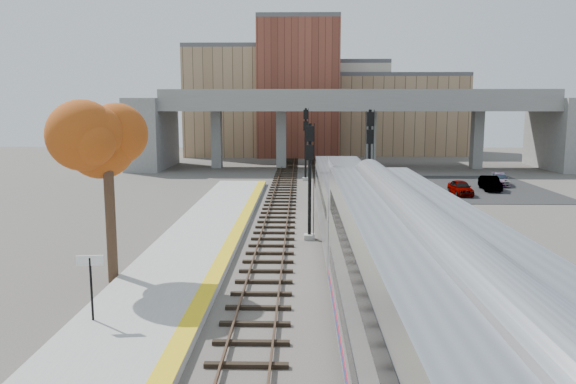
# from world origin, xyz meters

# --- Properties ---
(ground) EXTENTS (160.00, 160.00, 0.00)m
(ground) POSITION_xyz_m (0.00, 0.00, 0.00)
(ground) COLOR #47423D
(ground) RESTS_ON ground
(platform) EXTENTS (4.50, 60.00, 0.35)m
(platform) POSITION_xyz_m (-7.25, 0.00, 0.17)
(platform) COLOR #9E9E99
(platform) RESTS_ON ground
(yellow_strip) EXTENTS (0.70, 60.00, 0.01)m
(yellow_strip) POSITION_xyz_m (-5.35, 0.00, 0.35)
(yellow_strip) COLOR yellow
(yellow_strip) RESTS_ON platform
(tracks) EXTENTS (10.70, 95.00, 0.25)m
(tracks) POSITION_xyz_m (0.93, 12.50, 0.08)
(tracks) COLOR black
(tracks) RESTS_ON ground
(overpass) EXTENTS (54.00, 12.00, 9.50)m
(overpass) POSITION_xyz_m (4.92, 45.00, 5.81)
(overpass) COLOR slate
(overpass) RESTS_ON ground
(buildings_far) EXTENTS (43.00, 21.00, 20.60)m
(buildings_far) POSITION_xyz_m (1.26, 66.57, 7.88)
(buildings_far) COLOR #A0805D
(buildings_far) RESTS_ON ground
(parking_lot) EXTENTS (14.00, 18.00, 0.04)m
(parking_lot) POSITION_xyz_m (14.00, 28.00, 0.02)
(parking_lot) COLOR black
(parking_lot) RESTS_ON ground
(locomotive) EXTENTS (3.02, 19.05, 4.10)m
(locomotive) POSITION_xyz_m (1.00, 7.47, 2.28)
(locomotive) COLOR #A8AAB2
(locomotive) RESTS_ON ground
(signal_mast_near) EXTENTS (0.60, 0.64, 6.65)m
(signal_mast_near) POSITION_xyz_m (-1.10, 7.11, 3.22)
(signal_mast_near) COLOR #9E9E99
(signal_mast_near) RESTS_ON ground
(signal_mast_mid) EXTENTS (0.60, 0.64, 7.38)m
(signal_mast_mid) POSITION_xyz_m (3.00, 13.32, 3.72)
(signal_mast_mid) COLOR #9E9E99
(signal_mast_mid) RESTS_ON ground
(signal_mast_far) EXTENTS (0.60, 0.64, 7.39)m
(signal_mast_far) POSITION_xyz_m (-1.10, 32.98, 3.73)
(signal_mast_far) COLOR #9E9E99
(signal_mast_far) RESTS_ON ground
(station_sign) EXTENTS (0.90, 0.16, 2.27)m
(station_sign) POSITION_xyz_m (-8.72, -6.17, 1.98)
(station_sign) COLOR black
(station_sign) RESTS_ON platform
(tree) EXTENTS (3.60, 3.60, 8.84)m
(tree) POSITION_xyz_m (-9.79, -0.88, 6.56)
(tree) COLOR #382619
(tree) RESTS_ON ground
(car_a) EXTENTS (1.57, 3.74, 1.26)m
(car_a) POSITION_xyz_m (12.14, 23.58, 0.67)
(car_a) COLOR #99999E
(car_a) RESTS_ON parking_lot
(car_b) EXTENTS (1.71, 4.00, 1.28)m
(car_b) POSITION_xyz_m (15.55, 26.28, 0.68)
(car_b) COLOR #99999E
(car_b) RESTS_ON parking_lot
(car_c) EXTENTS (2.44, 4.19, 1.14)m
(car_c) POSITION_xyz_m (17.55, 29.50, 0.61)
(car_c) COLOR #99999E
(car_c) RESTS_ON parking_lot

